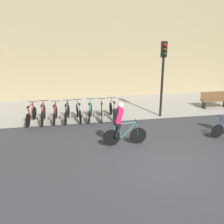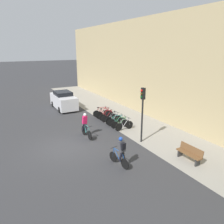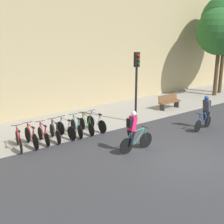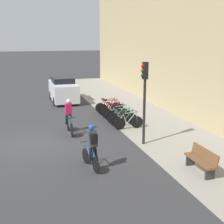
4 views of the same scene
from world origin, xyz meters
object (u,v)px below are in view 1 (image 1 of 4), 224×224
Objects in this scene: parked_bike_0 at (31,115)px; traffic_light_pole at (163,66)px; cyclist_pink at (121,123)px; parked_bike_7 at (113,110)px; parked_bike_6 at (102,111)px; bench at (215,99)px; parked_bike_5 at (90,112)px; parked_bike_1 at (43,114)px; parked_bike_3 at (67,113)px; parked_bike_4 at (79,112)px; parked_bike_2 at (55,114)px.

parked_bike_0 is 6.86m from traffic_light_pole.
traffic_light_pole is (2.74, 3.01, 1.67)m from cyclist_pink.
parked_bike_7 is at bearing 85.19° from cyclist_pink.
parked_bike_7 reaches higher than parked_bike_6.
parked_bike_0 is 10.01m from bench.
parked_bike_0 is 0.99× the size of parked_bike_5.
parked_bike_1 reaches higher than parked_bike_5.
cyclist_pink is at bearing -57.42° from parked_bike_3.
parked_bike_4 is 1.01× the size of bench.
parked_bike_1 is 2.87m from parked_bike_6.
parked_bike_1 reaches higher than parked_bike_3.
cyclist_pink is at bearing -45.00° from parked_bike_1.
parked_bike_5 is 0.57m from parked_bike_6.
cyclist_pink is 3.23m from parked_bike_7.
parked_bike_5 is 0.44× the size of traffic_light_pole.
bench is at bearing 4.70° from parked_bike_3.
parked_bike_0 is 4.01m from parked_bike_7.
parked_bike_2 is at bearing -0.00° from parked_bike_0.
parked_bike_5 is at bearing 0.00° from parked_bike_0.
parked_bike_0 reaches higher than parked_bike_3.
parked_bike_2 is 0.96× the size of parked_bike_3.
traffic_light_pole reaches higher than parked_bike_2.
traffic_light_pole is at bearing -2.24° from parked_bike_4.
cyclist_pink is 3.24m from parked_bike_6.
parked_bike_4 reaches higher than parked_bike_6.
traffic_light_pole is 2.35× the size of bench.
parked_bike_7 is at bearing -173.51° from bench.
parked_bike_5 reaches higher than parked_bike_6.
parked_bike_2 is 8.87m from bench.
parked_bike_1 is at bearing -179.99° from parked_bike_4.
parked_bike_7 reaches higher than parked_bike_0.
parked_bike_2 is at bearing -180.00° from parked_bike_5.
parked_bike_5 is at bearing 177.43° from traffic_light_pole.
cyclist_pink is 3.53m from parked_bike_4.
parked_bike_3 is 1.01× the size of bench.
cyclist_pink is at bearing -50.66° from parked_bike_2.
parked_bike_0 reaches higher than bench.
bench is (8.84, 0.68, 0.09)m from parked_bike_2.
parked_bike_4 reaches higher than parked_bike_0.
parked_bike_3 is at bearing -179.99° from parked_bike_7.
parked_bike_3 reaches higher than bench.
parked_bike_1 is at bearing 0.09° from parked_bike_0.
parked_bike_0 is 1.05× the size of parked_bike_2.
parked_bike_5 is at bearing -179.99° from parked_bike_7.
parked_bike_0 is at bearing 180.00° from parked_bike_2.
parked_bike_3 is (1.15, -0.00, -0.02)m from parked_bike_1.
traffic_light_pole reaches higher than parked_bike_4.
parked_bike_1 reaches higher than parked_bike_6.
cyclist_pink reaches higher than parked_bike_2.
traffic_light_pole reaches higher than cyclist_pink.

